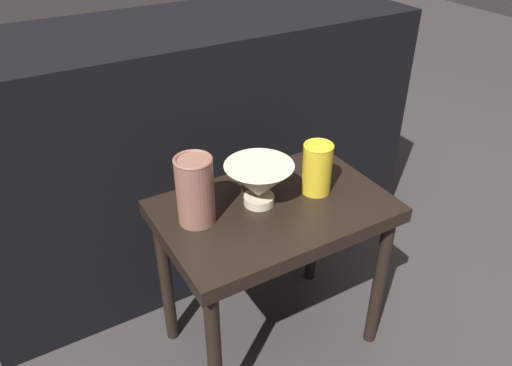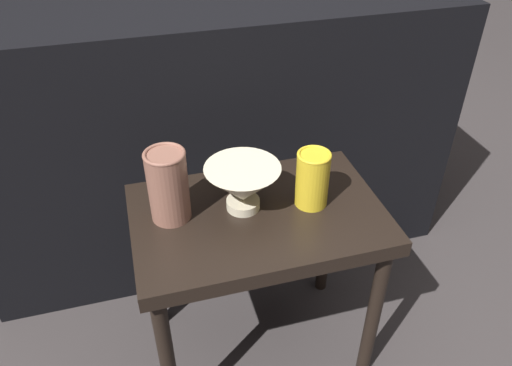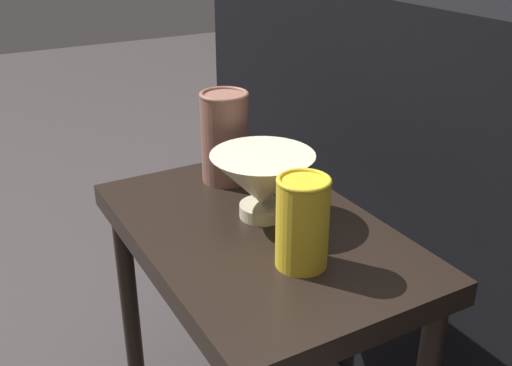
{
  "view_description": "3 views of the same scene",
  "coord_description": "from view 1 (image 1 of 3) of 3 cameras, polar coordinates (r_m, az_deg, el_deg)",
  "views": [
    {
      "loc": [
        -0.57,
        -0.89,
        1.25
      ],
      "look_at": [
        -0.04,
        0.02,
        0.57
      ],
      "focal_mm": 35.0,
      "sensor_mm": 36.0,
      "label": 1
    },
    {
      "loc": [
        -0.25,
        -0.87,
        1.25
      ],
      "look_at": [
        -0.01,
        -0.0,
        0.59
      ],
      "focal_mm": 35.0,
      "sensor_mm": 36.0,
      "label": 2
    },
    {
      "loc": [
        0.76,
        -0.43,
        0.99
      ],
      "look_at": [
        -0.06,
        0.03,
        0.55
      ],
      "focal_mm": 42.0,
      "sensor_mm": 36.0,
      "label": 3
    }
  ],
  "objects": [
    {
      "name": "table",
      "position": [
        1.33,
        2.0,
        -5.04
      ],
      "size": [
        0.59,
        0.39,
        0.5
      ],
      "color": "black",
      "rests_on": "ground_plane"
    },
    {
      "name": "ground_plane",
      "position": [
        1.63,
        1.7,
        -17.1
      ],
      "size": [
        8.0,
        8.0,
        0.0
      ],
      "primitive_type": "plane",
      "color": "#383333"
    },
    {
      "name": "vase_colorful_right",
      "position": [
        1.31,
        7.13,
        1.68
      ],
      "size": [
        0.08,
        0.08,
        0.14
      ],
      "color": "gold",
      "rests_on": "table"
    },
    {
      "name": "couch_backdrop",
      "position": [
        1.74,
        -7.39,
        4.15
      ],
      "size": [
        1.48,
        0.5,
        0.85
      ],
      "color": "black",
      "rests_on": "ground_plane"
    },
    {
      "name": "bowl",
      "position": [
        1.26,
        0.35,
        0.15
      ],
      "size": [
        0.18,
        0.18,
        0.11
      ],
      "color": "beige",
      "rests_on": "table"
    },
    {
      "name": "vase_textured_left",
      "position": [
        1.19,
        -6.98,
        -0.74
      ],
      "size": [
        0.09,
        0.09,
        0.18
      ],
      "color": "brown",
      "rests_on": "table"
    }
  ]
}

